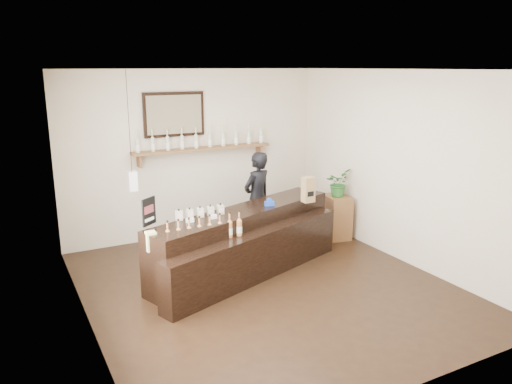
{
  "coord_description": "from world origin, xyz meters",
  "views": [
    {
      "loc": [
        -2.98,
        -5.33,
        2.84
      ],
      "look_at": [
        0.21,
        0.7,
        1.11
      ],
      "focal_mm": 35.0,
      "sensor_mm": 36.0,
      "label": 1
    }
  ],
  "objects": [
    {
      "name": "tape_dispenser",
      "position": [
        0.43,
        0.7,
        0.93
      ],
      "size": [
        0.15,
        0.09,
        0.12
      ],
      "color": "#193EAF",
      "rests_on": "counter"
    },
    {
      "name": "counter",
      "position": [
        0.01,
        0.58,
        0.42
      ],
      "size": [
        3.16,
        1.84,
        1.03
      ],
      "color": "black",
      "rests_on": "ground"
    },
    {
      "name": "potted_plant",
      "position": [
        2.0,
        1.16,
        0.96
      ],
      "size": [
        0.54,
        0.53,
        0.46
      ],
      "primitive_type": "imported",
      "rotation": [
        0.0,
        0.0,
        0.61
      ],
      "color": "#2A6B2C",
      "rests_on": "side_cabinet"
    },
    {
      "name": "paper_bag",
      "position": [
        1.05,
        0.62,
        1.07
      ],
      "size": [
        0.17,
        0.13,
        0.38
      ],
      "color": "#977849",
      "rests_on": "counter"
    },
    {
      "name": "back_wall_decor",
      "position": [
        -0.16,
        2.37,
        1.76
      ],
      "size": [
        2.66,
        0.96,
        1.69
      ],
      "color": "brown",
      "rests_on": "ground"
    },
    {
      "name": "side_cabinet",
      "position": [
        2.0,
        1.16,
        0.36
      ],
      "size": [
        0.45,
        0.56,
        0.73
      ],
      "color": "brown",
      "rests_on": "ground"
    },
    {
      "name": "promo_sign",
      "position": [
        -1.35,
        0.63,
        1.06
      ],
      "size": [
        0.22,
        0.17,
        0.36
      ],
      "color": "black",
      "rests_on": "counter"
    },
    {
      "name": "room_shell",
      "position": [
        0.0,
        0.0,
        1.7
      ],
      "size": [
        5.0,
        5.0,
        5.0
      ],
      "color": "beige",
      "rests_on": "ground"
    },
    {
      "name": "shopkeeper",
      "position": [
        0.69,
        1.55,
        0.86
      ],
      "size": [
        0.73,
        0.6,
        1.72
      ],
      "primitive_type": "imported",
      "rotation": [
        0.0,
        0.0,
        3.49
      ],
      "color": "black",
      "rests_on": "ground"
    },
    {
      "name": "ground",
      "position": [
        0.0,
        0.0,
        0.0
      ],
      "size": [
        5.0,
        5.0,
        0.0
      ],
      "primitive_type": "plane",
      "color": "black",
      "rests_on": "ground"
    }
  ]
}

